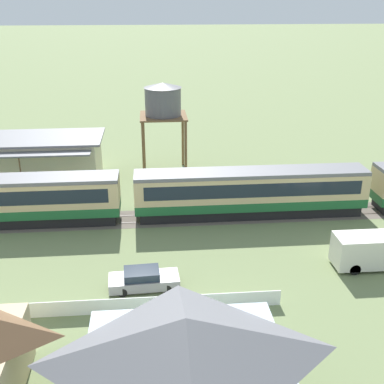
# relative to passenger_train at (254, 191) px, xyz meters

# --- Properties ---
(passenger_train) EXTENTS (105.79, 2.95, 4.15)m
(passenger_train) POSITION_rel_passenger_train_xyz_m (0.00, 0.00, 0.00)
(passenger_train) COLOR #1E6033
(passenger_train) RESTS_ON ground_plane
(railway_track) EXTENTS (146.65, 3.60, 0.04)m
(railway_track) POSITION_rel_passenger_train_xyz_m (5.31, -0.00, -2.29)
(railway_track) COLOR #665B51
(railway_track) RESTS_ON ground_plane
(station_building) EXTENTS (14.81, 8.02, 4.71)m
(station_building) POSITION_rel_passenger_train_xyz_m (-21.11, 10.28, 0.08)
(station_building) COLOR beige
(station_building) RESTS_ON ground_plane
(water_tower) EXTENTS (4.89, 4.89, 9.73)m
(water_tower) POSITION_rel_passenger_train_xyz_m (-7.39, 11.91, 5.44)
(water_tower) COLOR brown
(water_tower) RESTS_ON ground_plane
(cottage_grey_roof) EXTENTS (9.74, 8.00, 5.27)m
(cottage_grey_roof) POSITION_rel_passenger_train_xyz_m (-7.52, -21.18, 0.43)
(cottage_grey_roof) COLOR silver
(cottage_grey_roof) RESTS_ON ground_plane
(parked_car_grey) EXTENTS (4.70, 2.07, 1.37)m
(parked_car_grey) POSITION_rel_passenger_train_xyz_m (-9.55, -10.70, -1.66)
(parked_car_grey) COLOR gray
(parked_car_grey) RESTS_ON ground_plane
(delivery_truck_cream) EXTENTS (5.88, 2.13, 2.46)m
(delivery_truck_cream) POSITION_rel_passenger_train_xyz_m (6.61, -9.38, -1.05)
(delivery_truck_cream) COLOR beige
(delivery_truck_cream) RESTS_ON ground_plane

